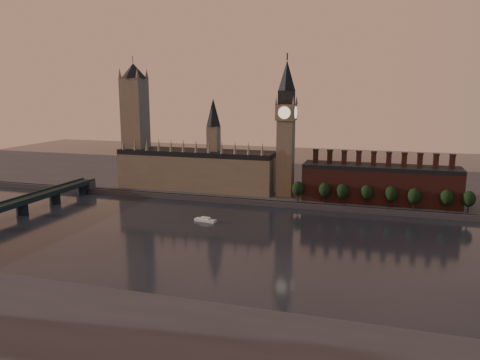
# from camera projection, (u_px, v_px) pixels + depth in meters

# --- Properties ---
(ground) EXTENTS (900.00, 900.00, 0.00)m
(ground) POSITION_uv_depth(u_px,v_px,m) (228.00, 243.00, 262.20)
(ground) COLOR black
(ground) RESTS_ON ground
(north_bank) EXTENTS (900.00, 182.00, 4.00)m
(north_bank) POSITION_uv_depth(u_px,v_px,m) (289.00, 181.00, 429.02)
(north_bank) COLOR #454449
(north_bank) RESTS_ON ground
(palace_of_westminster) EXTENTS (130.00, 30.30, 74.00)m
(palace_of_westminster) POSITION_uv_depth(u_px,v_px,m) (197.00, 168.00, 384.46)
(palace_of_westminster) COLOR gray
(palace_of_westminster) RESTS_ON north_bank
(victoria_tower) EXTENTS (24.00, 24.00, 108.00)m
(victoria_tower) POSITION_uv_depth(u_px,v_px,m) (135.00, 121.00, 393.35)
(victoria_tower) COLOR gray
(victoria_tower) RESTS_ON north_bank
(big_ben) EXTENTS (15.00, 15.00, 107.00)m
(big_ben) POSITION_uv_depth(u_px,v_px,m) (286.00, 127.00, 351.85)
(big_ben) COLOR gray
(big_ben) RESTS_ON north_bank
(chimney_block) EXTENTS (110.00, 25.00, 37.00)m
(chimney_block) POSITION_uv_depth(u_px,v_px,m) (380.00, 183.00, 339.21)
(chimney_block) COLOR #5D2A23
(chimney_block) RESTS_ON north_bank
(embankment_tree_0) EXTENTS (8.60, 8.60, 14.88)m
(embankment_tree_0) POSITION_uv_depth(u_px,v_px,m) (298.00, 189.00, 341.75)
(embankment_tree_0) COLOR black
(embankment_tree_0) RESTS_ON north_bank
(embankment_tree_1) EXTENTS (8.60, 8.60, 14.88)m
(embankment_tree_1) POSITION_uv_depth(u_px,v_px,m) (325.00, 190.00, 336.67)
(embankment_tree_1) COLOR black
(embankment_tree_1) RESTS_ON north_bank
(embankment_tree_2) EXTENTS (8.60, 8.60, 14.88)m
(embankment_tree_2) POSITION_uv_depth(u_px,v_px,m) (342.00, 191.00, 332.71)
(embankment_tree_2) COLOR black
(embankment_tree_2) RESTS_ON north_bank
(embankment_tree_3) EXTENTS (8.60, 8.60, 14.88)m
(embankment_tree_3) POSITION_uv_depth(u_px,v_px,m) (367.00, 193.00, 328.69)
(embankment_tree_3) COLOR black
(embankment_tree_3) RESTS_ON north_bank
(embankment_tree_4) EXTENTS (8.60, 8.60, 14.88)m
(embankment_tree_4) POSITION_uv_depth(u_px,v_px,m) (391.00, 194.00, 324.13)
(embankment_tree_4) COLOR black
(embankment_tree_4) RESTS_ON north_bank
(embankment_tree_5) EXTENTS (8.60, 8.60, 14.88)m
(embankment_tree_5) POSITION_uv_depth(u_px,v_px,m) (414.00, 196.00, 318.42)
(embankment_tree_5) COLOR black
(embankment_tree_5) RESTS_ON north_bank
(embankment_tree_6) EXTENTS (8.60, 8.60, 14.88)m
(embankment_tree_6) POSITION_uv_depth(u_px,v_px,m) (447.00, 198.00, 313.28)
(embankment_tree_6) COLOR black
(embankment_tree_6) RESTS_ON north_bank
(embankment_tree_7) EXTENTS (8.60, 8.60, 14.88)m
(embankment_tree_7) POSITION_uv_depth(u_px,v_px,m) (469.00, 199.00, 309.49)
(embankment_tree_7) COLOR black
(embankment_tree_7) RESTS_ON north_bank
(river_boat) EXTENTS (15.14, 6.55, 2.93)m
(river_boat) POSITION_uv_depth(u_px,v_px,m) (205.00, 220.00, 304.83)
(river_boat) COLOR white
(river_boat) RESTS_ON ground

